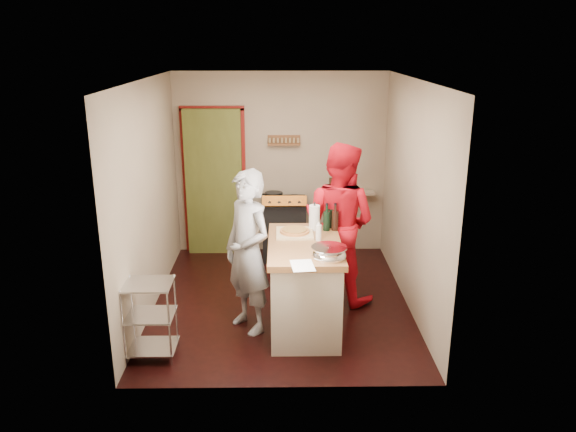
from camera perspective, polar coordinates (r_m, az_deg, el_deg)
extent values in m
plane|color=black|center=(6.83, -0.70, -8.64)|extent=(3.50, 3.50, 0.00)
cube|color=gray|center=(8.07, -0.77, 5.28)|extent=(3.00, 0.04, 2.60)
cube|color=#565B23|center=(8.23, -7.41, 3.59)|extent=(0.80, 0.40, 2.10)
cube|color=maroon|center=(8.22, -10.38, 3.43)|extent=(0.06, 0.06, 2.10)
cube|color=maroon|center=(8.12, -4.51, 3.50)|extent=(0.06, 0.06, 2.10)
cube|color=maroon|center=(7.97, -7.76, 10.81)|extent=(0.90, 0.06, 0.06)
cube|color=brown|center=(7.96, -0.41, 7.31)|extent=(0.46, 0.09, 0.03)
cube|color=brown|center=(7.99, -0.42, 7.79)|extent=(0.46, 0.02, 0.12)
cube|color=olive|center=(7.95, -0.41, 7.70)|extent=(0.42, 0.04, 0.07)
cube|color=gray|center=(8.12, 5.97, 2.36)|extent=(0.80, 0.18, 0.04)
cube|color=black|center=(8.07, 4.58, 3.18)|extent=(0.10, 0.14, 0.22)
cube|color=gray|center=(6.54, -14.01, 1.81)|extent=(0.04, 3.50, 2.60)
cube|color=gray|center=(6.54, 12.52, 1.92)|extent=(0.04, 3.50, 2.60)
cube|color=white|center=(6.14, -0.80, 13.76)|extent=(3.00, 3.50, 0.02)
cube|color=black|center=(8.00, -0.38, -1.52)|extent=(0.60, 0.55, 0.80)
cube|color=black|center=(7.87, -0.39, 1.44)|extent=(0.60, 0.55, 0.06)
cube|color=#8E4A14|center=(7.58, -0.37, 1.50)|extent=(0.60, 0.15, 0.17)
cylinder|color=black|center=(7.98, -1.47, 2.21)|extent=(0.26, 0.26, 0.05)
cylinder|color=silver|center=(5.63, -16.44, -10.95)|extent=(0.02, 0.02, 0.80)
cylinder|color=silver|center=(5.53, -11.96, -11.13)|extent=(0.02, 0.02, 0.80)
cylinder|color=silver|center=(5.93, -15.53, -9.31)|extent=(0.02, 0.02, 0.80)
cylinder|color=silver|center=(5.84, -11.30, -9.44)|extent=(0.02, 0.02, 0.80)
cube|color=silver|center=(5.87, -13.60, -12.79)|extent=(0.48, 0.40, 0.02)
cube|color=silver|center=(5.70, -13.85, -9.74)|extent=(0.48, 0.40, 0.02)
cube|color=silver|center=(5.56, -14.10, -6.72)|extent=(0.48, 0.40, 0.02)
cube|color=beige|center=(6.08, 1.66, -7.33)|extent=(0.70, 1.23, 0.91)
cube|color=brown|center=(5.89, 1.70, -3.01)|extent=(0.77, 1.30, 0.06)
cube|color=#E4C28B|center=(6.13, 0.68, -1.76)|extent=(0.40, 0.40, 0.03)
cylinder|color=#BD733B|center=(6.12, 0.68, -1.53)|extent=(0.32, 0.32, 0.02)
ellipsoid|color=silver|center=(5.49, 4.19, -3.69)|extent=(0.35, 0.35, 0.11)
cylinder|color=white|center=(6.24, 2.70, -0.16)|extent=(0.12, 0.12, 0.28)
cylinder|color=silver|center=(5.93, 3.12, -1.71)|extent=(0.06, 0.06, 0.17)
cube|color=white|center=(5.30, 1.48, -5.06)|extent=(0.24, 0.32, 0.00)
cylinder|color=black|center=(6.32, 4.33, 0.17)|extent=(0.08, 0.08, 0.31)
cylinder|color=black|center=(6.24, 4.81, -0.08)|extent=(0.08, 0.08, 0.31)
cylinder|color=black|center=(6.22, 3.94, -0.10)|extent=(0.08, 0.08, 0.31)
imported|color=silver|center=(5.90, -4.09, -3.70)|extent=(0.74, 0.76, 1.76)
imported|color=red|center=(6.63, 5.20, -0.68)|extent=(1.17, 1.11, 1.90)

